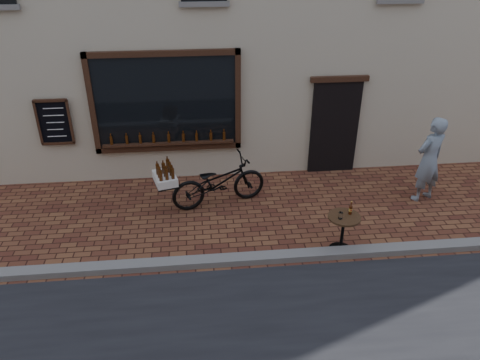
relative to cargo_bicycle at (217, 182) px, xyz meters
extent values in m
plane|color=#50251A|center=(0.90, -2.18, -0.54)|extent=(90.00, 90.00, 0.00)
cube|color=slate|center=(0.90, -1.98, -0.48)|extent=(90.00, 0.25, 0.12)
cube|color=black|center=(-1.00, 1.27, 1.31)|extent=(3.00, 0.06, 2.00)
cube|color=black|center=(-1.00, 1.25, 2.37)|extent=(3.24, 0.10, 0.12)
cube|color=black|center=(-1.00, 1.25, 0.25)|extent=(3.24, 0.10, 0.12)
cube|color=black|center=(-2.56, 1.25, 1.31)|extent=(0.12, 0.10, 2.24)
cube|color=black|center=(0.56, 1.25, 1.31)|extent=(0.12, 0.10, 2.24)
cube|color=black|center=(-1.00, 1.20, 0.38)|extent=(2.90, 0.16, 0.05)
cube|color=black|center=(2.80, 1.28, 0.56)|extent=(1.10, 0.10, 2.20)
cube|color=black|center=(2.80, 1.25, 1.72)|extent=(1.30, 0.10, 0.12)
cube|color=black|center=(-3.40, 1.26, 0.96)|extent=(0.62, 0.04, 0.92)
cylinder|color=#3D1C07|center=(-2.25, 1.20, 0.50)|extent=(0.06, 0.06, 0.19)
cylinder|color=#3D1C07|center=(-1.94, 1.20, 0.50)|extent=(0.06, 0.06, 0.19)
cylinder|color=#3D1C07|center=(-1.62, 1.20, 0.50)|extent=(0.06, 0.06, 0.19)
cylinder|color=#3D1C07|center=(-1.31, 1.20, 0.50)|extent=(0.06, 0.06, 0.19)
cylinder|color=#3D1C07|center=(-1.00, 1.20, 0.50)|extent=(0.06, 0.06, 0.19)
cylinder|color=#3D1C07|center=(-0.69, 1.20, 0.50)|extent=(0.06, 0.06, 0.19)
cylinder|color=#3D1C07|center=(-0.37, 1.20, 0.50)|extent=(0.06, 0.06, 0.19)
cylinder|color=#3D1C07|center=(-0.06, 1.20, 0.50)|extent=(0.06, 0.06, 0.19)
cylinder|color=#3D1C07|center=(0.25, 1.20, 0.50)|extent=(0.06, 0.06, 0.19)
imported|color=black|center=(0.04, 0.01, -0.01)|extent=(2.13, 1.20, 1.06)
cube|color=black|center=(-1.04, -0.28, 0.19)|extent=(0.53, 0.65, 0.04)
cube|color=silver|center=(-1.04, -0.28, 0.29)|extent=(0.54, 0.67, 0.16)
cylinder|color=#3D1C07|center=(-0.87, -0.45, 0.48)|extent=(0.07, 0.07, 0.22)
cylinder|color=#3D1C07|center=(-0.98, -0.48, 0.48)|extent=(0.07, 0.07, 0.22)
cylinder|color=#3D1C07|center=(-1.10, -0.51, 0.48)|extent=(0.07, 0.07, 0.22)
cylinder|color=#3D1C07|center=(-0.91, -0.31, 0.48)|extent=(0.07, 0.07, 0.22)
cylinder|color=#3D1C07|center=(-1.02, -0.34, 0.48)|extent=(0.07, 0.07, 0.22)
cylinder|color=#3D1C07|center=(-1.13, -0.37, 0.48)|extent=(0.07, 0.07, 0.22)
cylinder|color=#3D1C07|center=(-0.94, -0.18, 0.48)|extent=(0.07, 0.07, 0.22)
cylinder|color=#3D1C07|center=(-1.06, -0.21, 0.48)|extent=(0.07, 0.07, 0.22)
cylinder|color=#3D1C07|center=(-1.17, -0.24, 0.48)|extent=(0.07, 0.07, 0.22)
cylinder|color=#3D1C07|center=(-0.98, -0.04, 0.48)|extent=(0.07, 0.07, 0.22)
cylinder|color=black|center=(2.14, -1.83, -0.53)|extent=(0.43, 0.43, 0.03)
cylinder|color=black|center=(2.14, -1.83, -0.17)|extent=(0.06, 0.06, 0.68)
cylinder|color=#311E10|center=(2.14, -1.83, 0.19)|extent=(0.58, 0.58, 0.04)
cylinder|color=gold|center=(2.25, -1.77, 0.29)|extent=(0.06, 0.06, 0.06)
cylinder|color=white|center=(2.04, -1.90, 0.27)|extent=(0.08, 0.08, 0.13)
imported|color=gray|center=(4.41, -0.22, 0.40)|extent=(0.80, 0.67, 1.87)
camera|label=1|loc=(-0.38, -8.47, 4.73)|focal=35.00mm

